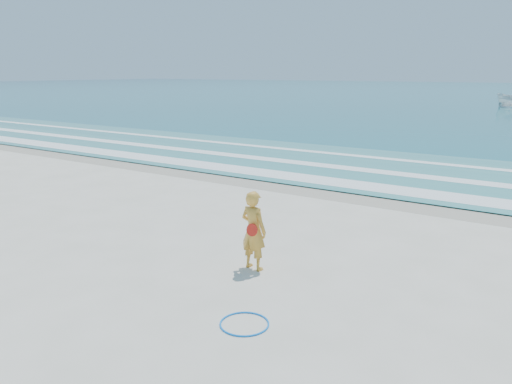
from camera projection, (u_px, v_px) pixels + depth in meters
The scene contains 8 objects.
ground at pixel (156, 277), 10.46m from camera, with size 400.00×400.00×0.00m, color silver.
wet_sand at pixel (336, 192), 17.75m from camera, with size 400.00×2.40×0.00m, color #B2A893.
shallow at pixel (385, 169), 21.79m from camera, with size 400.00×10.00×0.01m, color #59B7AD.
foam_near at pixel (351, 184), 18.79m from camera, with size 400.00×1.40×0.01m, color white.
foam_mid at pixel (378, 171), 21.14m from camera, with size 400.00×0.90×0.01m, color white.
foam_far at pixel (403, 160), 23.81m from camera, with size 400.00×0.60×0.01m, color white.
hoop at pixel (244, 324), 8.47m from camera, with size 0.85×0.85×0.03m, color #0D7BEC.
woman at pixel (254, 230), 10.68m from camera, with size 0.68×0.48×1.74m.
Camera 1 is at (7.13, -6.96, 4.19)m, focal length 35.00 mm.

